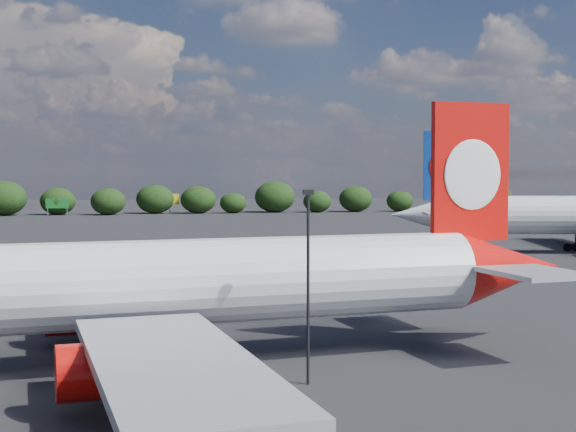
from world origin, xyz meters
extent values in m
plane|color=black|center=(0.00, 60.00, 0.00)|extent=(500.00, 500.00, 0.00)
cylinder|color=silver|center=(6.94, 0.34, 4.90)|extent=(37.56, 10.53, 4.90)
cone|color=red|center=(29.22, 3.78, 4.90)|extent=(8.50, 6.04, 4.90)
cube|color=red|center=(26.32, 3.33, 11.17)|extent=(5.40, 1.31, 8.82)
ellipsoid|color=white|center=(26.36, 3.04, 11.00)|extent=(4.10, 0.82, 4.51)
ellipsoid|color=white|center=(26.27, 3.62, 11.00)|extent=(4.10, 0.82, 4.51)
cube|color=#9EA0A5|center=(28.11, -1.85, 5.29)|extent=(5.26, 6.49, 0.29)
cube|color=#9EA0A5|center=(26.46, 8.81, 5.29)|extent=(5.26, 6.49, 0.29)
cube|color=#9EA0A5|center=(6.95, -12.56, 3.33)|extent=(9.29, 20.35, 0.54)
cube|color=#9EA0A5|center=(3.06, 12.63, 3.33)|extent=(9.29, 20.35, 0.54)
cylinder|color=red|center=(4.26, -8.01, 2.06)|extent=(5.25, 3.36, 2.65)
cube|color=#9EA0A5|center=(4.26, -8.01, 2.74)|extent=(2.18, 0.62, 1.18)
cylinder|color=red|center=(1.87, 7.49, 2.06)|extent=(5.25, 3.36, 2.65)
cube|color=#9EA0A5|center=(1.87, 7.49, 2.74)|extent=(2.18, 0.62, 1.18)
cylinder|color=black|center=(9.33, -2.27, 1.47)|extent=(0.31, 0.31, 2.45)
cylinder|color=black|center=(9.33, -2.27, 0.54)|extent=(1.13, 0.60, 1.08)
cylinder|color=black|center=(10.39, -2.10, 0.54)|extent=(1.13, 0.60, 1.08)
cylinder|color=black|center=(8.43, 3.54, 1.47)|extent=(0.31, 0.31, 2.45)
cylinder|color=black|center=(8.43, 3.54, 0.54)|extent=(1.13, 0.60, 1.08)
cylinder|color=black|center=(9.50, 3.71, 0.54)|extent=(1.13, 0.60, 1.08)
cone|color=silver|center=(43.58, 61.72, 5.36)|extent=(9.49, 7.00, 5.36)
cube|color=navy|center=(46.73, 61.06, 12.21)|extent=(5.88, 1.73, 9.64)
ellipsoid|color=red|center=(46.66, 60.75, 12.02)|extent=(4.45, 1.13, 4.93)
ellipsoid|color=red|center=(46.79, 61.37, 12.02)|extent=(4.45, 1.13, 4.93)
cube|color=#9EA0A5|center=(44.47, 55.51, 5.79)|extent=(6.03, 7.28, 0.32)
cube|color=#9EA0A5|center=(46.88, 67.05, 5.79)|extent=(6.03, 7.28, 0.32)
cylinder|color=black|center=(66.26, 60.26, 1.61)|extent=(0.36, 0.36, 2.68)
cylinder|color=black|center=(66.26, 60.26, 0.59)|extent=(1.25, 0.71, 1.18)
cylinder|color=black|center=(65.11, 60.50, 0.59)|extent=(1.25, 0.71, 1.18)
cylinder|color=black|center=(14.20, -4.40, 4.97)|extent=(0.16, 0.16, 9.95)
cube|color=black|center=(14.20, -4.40, 10.10)|extent=(0.55, 0.30, 0.28)
cube|color=#125D1F|center=(-18.00, 176.00, 3.20)|extent=(6.00, 0.30, 2.60)
cylinder|color=gray|center=(-20.50, 176.00, 1.00)|extent=(0.20, 0.20, 2.00)
cylinder|color=gray|center=(-15.50, 176.00, 1.00)|extent=(0.20, 0.20, 2.00)
cube|color=yellow|center=(12.00, 182.00, 4.00)|extent=(5.00, 0.30, 3.00)
cylinder|color=gray|center=(12.00, 182.00, 1.25)|extent=(0.30, 0.30, 2.50)
ellipsoid|color=black|center=(-31.86, 177.33, 4.63)|extent=(12.04, 10.18, 9.26)
ellipsoid|color=black|center=(-18.25, 179.77, 3.67)|extent=(9.54, 8.07, 7.34)
ellipsoid|color=black|center=(-4.73, 176.37, 3.61)|extent=(9.39, 7.94, 7.22)
ellipsoid|color=black|center=(7.88, 181.90, 4.05)|extent=(10.52, 8.91, 8.10)
ellipsoid|color=black|center=(19.82, 180.63, 3.83)|extent=(9.95, 8.42, 7.66)
ellipsoid|color=black|center=(29.61, 180.15, 2.89)|extent=(7.51, 6.36, 5.78)
ellipsoid|color=black|center=(41.98, 183.03, 4.49)|extent=(11.68, 9.89, 8.99)
ellipsoid|color=black|center=(53.99, 180.82, 3.16)|extent=(8.22, 6.96, 6.32)
ellipsoid|color=black|center=(65.80, 182.18, 3.78)|extent=(9.83, 8.32, 7.56)
ellipsoid|color=black|center=(79.37, 182.56, 3.06)|extent=(7.96, 6.73, 6.12)
ellipsoid|color=black|center=(93.10, 178.65, 3.39)|extent=(8.81, 7.45, 6.77)
ellipsoid|color=black|center=(107.03, 178.77, 4.29)|extent=(11.15, 9.44, 8.58)
camera|label=1|loc=(6.03, -45.14, 11.04)|focal=50.00mm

